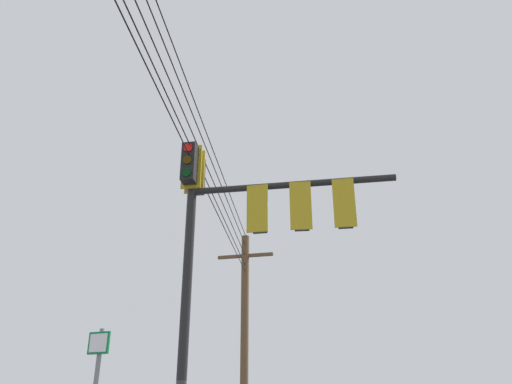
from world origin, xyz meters
name	(u,v)px	position (x,y,z in m)	size (l,w,h in m)	color
signal_mast_assembly	(238,231)	(-0.81, 1.41, 5.39)	(4.21, 2.54, 7.44)	black
utility_pole_wooden	(245,341)	(-3.70, -7.76, 4.40)	(2.00, 1.29, 8.53)	brown
overhead_wire_span	(186,115)	(0.49, 1.79, 7.74)	(8.41, 19.10, 1.55)	black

